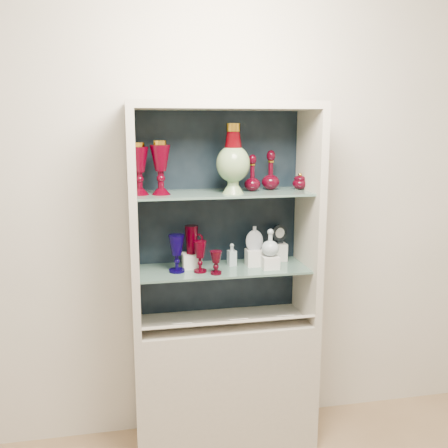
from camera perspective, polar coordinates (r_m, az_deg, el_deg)
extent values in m
cube|color=beige|center=(2.87, -0.85, 2.80)|extent=(3.50, 0.02, 2.80)
cube|color=beige|center=(3.00, 0.00, -17.61)|extent=(1.00, 0.40, 0.75)
cube|color=black|center=(2.86, -0.74, 1.23)|extent=(0.98, 0.02, 1.15)
cube|color=beige|center=(2.62, -10.34, 0.14)|extent=(0.04, 0.40, 1.15)
cube|color=beige|center=(2.80, 9.67, 0.87)|extent=(0.04, 0.40, 1.15)
cube|color=beige|center=(2.63, 0.00, 13.39)|extent=(1.00, 0.40, 0.04)
cube|color=slate|center=(2.76, -0.08, -5.14)|extent=(0.92, 0.34, 0.01)
cube|color=slate|center=(2.67, -0.08, 3.54)|extent=(0.92, 0.34, 0.01)
cube|color=beige|center=(2.72, 0.46, -11.24)|extent=(0.92, 0.17, 0.09)
cube|color=white|center=(2.79, 6.83, -10.40)|extent=(0.10, 0.06, 0.03)
cube|color=white|center=(2.68, -4.85, -11.30)|extent=(0.10, 0.06, 0.03)
cube|color=white|center=(2.73, 1.57, -10.86)|extent=(0.10, 0.06, 0.03)
cube|color=silver|center=(2.75, -3.70, -4.19)|extent=(0.10, 0.10, 0.08)
cube|color=silver|center=(2.80, 3.47, -3.85)|extent=(0.09, 0.09, 0.09)
cube|color=silver|center=(2.75, 5.27, -4.36)|extent=(0.09, 0.09, 0.07)
cube|color=silver|center=(2.91, 6.30, -3.17)|extent=(0.08, 0.08, 0.10)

